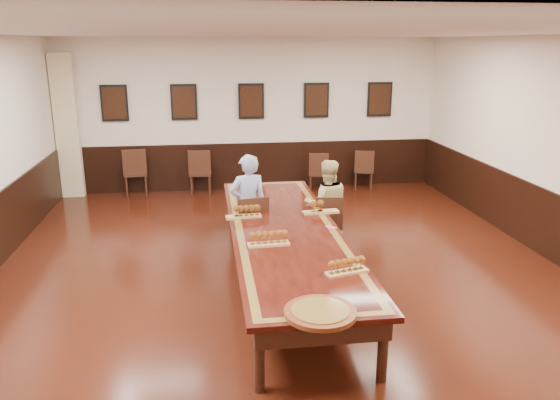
{
  "coord_description": "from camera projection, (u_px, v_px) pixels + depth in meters",
  "views": [
    {
      "loc": [
        -0.99,
        -6.64,
        3.08
      ],
      "look_at": [
        0.0,
        0.5,
        1.0
      ],
      "focal_mm": 35.0,
      "sensor_mm": 36.0,
      "label": 1
    }
  ],
  "objects": [
    {
      "name": "wainscoting",
      "position": [
        285.0,
        247.0,
        7.17
      ],
      "size": [
        8.0,
        10.0,
        1.0
      ],
      "color": "black",
      "rests_on": "floor"
    },
    {
      "name": "spare_chair_d",
      "position": [
        364.0,
        169.0,
        11.88
      ],
      "size": [
        0.5,
        0.53,
        0.87
      ],
      "primitive_type": null,
      "rotation": [
        0.0,
        0.0,
        2.9
      ],
      "color": "black",
      "rests_on": "floor"
    },
    {
      "name": "flight_d",
      "position": [
        347.0,
        266.0,
        5.71
      ],
      "size": [
        0.49,
        0.26,
        0.17
      ],
      "color": "#AE8249",
      "rests_on": "conference_table"
    },
    {
      "name": "floor",
      "position": [
        285.0,
        283.0,
        7.31
      ],
      "size": [
        8.0,
        10.0,
        0.02
      ],
      "primitive_type": "cube",
      "color": "black",
      "rests_on": "ground"
    },
    {
      "name": "posters",
      "position": [
        251.0,
        101.0,
        11.48
      ],
      "size": [
        6.14,
        0.04,
        0.74
      ],
      "color": "black",
      "rests_on": "wall_back"
    },
    {
      "name": "flight_a",
      "position": [
        245.0,
        212.0,
        7.53
      ],
      "size": [
        0.5,
        0.18,
        0.18
      ],
      "color": "#AE8249",
      "rests_on": "conference_table"
    },
    {
      "name": "spare_chair_b",
      "position": [
        200.0,
        171.0,
        11.44
      ],
      "size": [
        0.48,
        0.52,
        0.97
      ],
      "primitive_type": null,
      "rotation": [
        0.0,
        0.0,
        3.09
      ],
      "color": "black",
      "rests_on": "floor"
    },
    {
      "name": "pink_phone",
      "position": [
        331.0,
        227.0,
        7.14
      ],
      "size": [
        0.15,
        0.16,
        0.01
      ],
      "primitive_type": "cube",
      "rotation": [
        0.0,
        0.0,
        0.67
      ],
      "color": "#FB53A7",
      "rests_on": "conference_table"
    },
    {
      "name": "curtain",
      "position": [
        67.0,
        127.0,
        11.0
      ],
      "size": [
        0.45,
        0.18,
        2.9
      ],
      "primitive_type": "cube",
      "color": "beige",
      "rests_on": "floor"
    },
    {
      "name": "person_woman",
      "position": [
        327.0,
        205.0,
        8.34
      ],
      "size": [
        0.74,
        0.6,
        1.4
      ],
      "primitive_type": "imported",
      "rotation": [
        0.0,
        0.0,
        3.06
      ],
      "color": "beige",
      "rests_on": "floor"
    },
    {
      "name": "spare_chair_a",
      "position": [
        135.0,
        172.0,
        11.35
      ],
      "size": [
        0.53,
        0.57,
        1.01
      ],
      "primitive_type": null,
      "rotation": [
        0.0,
        0.0,
        3.27
      ],
      "color": "black",
      "rests_on": "floor"
    },
    {
      "name": "chair_woman",
      "position": [
        327.0,
        222.0,
        8.32
      ],
      "size": [
        0.45,
        0.49,
        0.9
      ],
      "primitive_type": null,
      "rotation": [
        0.0,
        0.0,
        3.06
      ],
      "color": "black",
      "rests_on": "floor"
    },
    {
      "name": "wall_back",
      "position": [
        251.0,
        115.0,
        11.63
      ],
      "size": [
        8.0,
        0.02,
        3.2
      ],
      "primitive_type": "cube",
      "color": "beige",
      "rests_on": "floor"
    },
    {
      "name": "person_man",
      "position": [
        248.0,
        205.0,
        8.07
      ],
      "size": [
        0.62,
        0.47,
        1.54
      ],
      "primitive_type": "imported",
      "rotation": [
        0.0,
        0.0,
        3.33
      ],
      "color": "#4C6CBF",
      "rests_on": "floor"
    },
    {
      "name": "red_plate_grp",
      "position": [
        281.0,
        233.0,
        6.91
      ],
      "size": [
        0.19,
        0.19,
        0.03
      ],
      "color": "red",
      "rests_on": "conference_table"
    },
    {
      "name": "conference_table",
      "position": [
        285.0,
        239.0,
        7.14
      ],
      "size": [
        1.4,
        5.0,
        0.76
      ],
      "color": "black",
      "rests_on": "floor"
    },
    {
      "name": "chair_man",
      "position": [
        250.0,
        226.0,
        8.05
      ],
      "size": [
        0.53,
        0.57,
        0.96
      ],
      "primitive_type": null,
      "rotation": [
        0.0,
        0.0,
        3.33
      ],
      "color": "black",
      "rests_on": "floor"
    },
    {
      "name": "flight_c",
      "position": [
        269.0,
        239.0,
        6.49
      ],
      "size": [
        0.51,
        0.18,
        0.19
      ],
      "color": "#AE8249",
      "rests_on": "conference_table"
    },
    {
      "name": "carved_platter",
      "position": [
        320.0,
        312.0,
        4.85
      ],
      "size": [
        0.75,
        0.75,
        0.05
      ],
      "color": "#572411",
      "rests_on": "conference_table"
    },
    {
      "name": "ceiling",
      "position": [
        286.0,
        32.0,
        6.42
      ],
      "size": [
        8.0,
        10.0,
        0.02
      ],
      "primitive_type": "cube",
      "color": "white",
      "rests_on": "floor"
    },
    {
      "name": "flight_b",
      "position": [
        320.0,
        207.0,
        7.73
      ],
      "size": [
        0.53,
        0.2,
        0.19
      ],
      "color": "#AE8249",
      "rests_on": "conference_table"
    },
    {
      "name": "spare_chair_c",
      "position": [
        319.0,
        172.0,
        11.61
      ],
      "size": [
        0.49,
        0.52,
        0.87
      ],
      "primitive_type": null,
      "rotation": [
        0.0,
        0.0,
        2.94
      ],
      "color": "black",
      "rests_on": "floor"
    }
  ]
}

